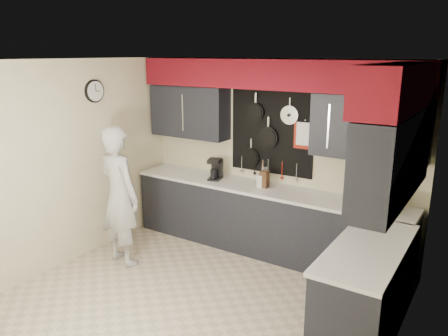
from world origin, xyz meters
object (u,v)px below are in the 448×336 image
Objects in this scene: knife_block at (264,179)px; coffee_maker at (215,169)px; person at (120,196)px; microwave at (370,198)px; utensil_crock at (261,181)px.

coffee_maker is at bearing -178.86° from knife_block.
knife_block is at bearing -126.68° from person.
knife_block is at bearing -16.65° from coffee_maker.
person is (-1.39, -1.29, -0.13)m from knife_block.
coffee_maker is 0.17× the size of person.
knife_block is 0.75× the size of coffee_maker.
microwave is 2.83× the size of utensil_crock.
person reaches higher than utensil_crock.
coffee_maker is at bearing -172.49° from microwave.
person is at bearing -136.13° from utensil_crock.
utensil_crock is at bearing -125.63° from person.
coffee_maker is (-0.77, -0.03, 0.04)m from knife_block.
utensil_crock is (-1.45, 0.07, -0.05)m from microwave.
utensil_crock is at bearing -16.42° from coffee_maker.
microwave is 1.41m from knife_block.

